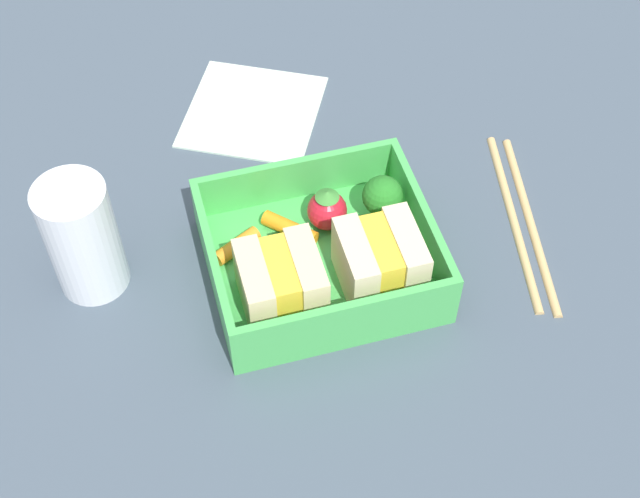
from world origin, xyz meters
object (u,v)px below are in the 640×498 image
Objects in this scene: carrot_stick_left at (290,228)px; strawberry_far_left at (327,209)px; folded_napkin at (253,111)px; sandwich_center_left at (281,283)px; sandwich_left at (380,260)px; chopstick_pair at (522,217)px; broccoli_floret at (383,197)px; drinking_glass at (82,238)px; carrot_stick_far_left at (237,246)px.

strawberry_far_left is at bearing -176.35° from carrot_stick_left.
carrot_stick_left is at bearing 88.13° from folded_napkin.
sandwich_center_left is 1.56× the size of strawberry_far_left.
sandwich_left is at bearing 102.42° from folded_napkin.
sandwich_center_left reaches higher than strawberry_far_left.
strawberry_far_left reaches higher than folded_napkin.
chopstick_pair is 1.60× the size of folded_napkin.
drinking_glass reaches higher than broccoli_floret.
carrot_stick_far_left is (11.76, 0.18, -1.92)cm from broccoli_floret.
sandwich_center_left is at bearing 70.31° from carrot_stick_left.
carrot_stick_left is 1.17× the size of carrot_stick_far_left.
strawberry_far_left is 7.58cm from carrot_stick_far_left.
carrot_stick_far_left is at bearing -69.15° from sandwich_center_left.
strawberry_far_left is 0.82× the size of carrot_stick_left.
drinking_glass reaches higher than carrot_stick_left.
sandwich_left is 1.49× the size of carrot_stick_far_left.
broccoli_floret is (-2.10, -5.81, 0.06)cm from sandwich_left.
sandwich_center_left is at bearing 110.85° from carrot_stick_far_left.
sandwich_left is 1.38× the size of broccoli_floret.
sandwich_center_left reaches higher than broccoli_floret.
carrot_stick_far_left is at bearing 173.67° from drinking_glass.
folded_napkin is (-15.91, -14.87, -4.80)cm from drinking_glass.
chopstick_pair is (-20.93, -3.45, -3.30)cm from sandwich_center_left.
drinking_glass is (11.04, -1.22, 3.20)cm from carrot_stick_far_left.
folded_napkin is at bearing -66.62° from broccoli_floret.
sandwich_center_left is 11.23cm from broccoli_floret.
chopstick_pair is at bearing 171.59° from carrot_stick_left.
carrot_stick_far_left is at bearing 0.86° from broccoli_floret.
sandwich_center_left is at bearing 0.00° from sandwich_left.
drinking_glass is at bearing -18.33° from sandwich_left.
carrot_stick_far_left is at bearing 5.96° from strawberry_far_left.
carrot_stick_far_left is 0.39× the size of drinking_glass.
strawberry_far_left is (-5.31, -6.41, -0.75)cm from sandwich_center_left.
sandwich_left is at bearing 14.43° from chopstick_pair.
sandwich_left is 1.00× the size of sandwich_center_left.
sandwich_center_left reaches higher than carrot_stick_far_left.
sandwich_left reaches higher than chopstick_pair.
folded_napkin is (2.58, -15.32, -2.70)cm from strawberry_far_left.
folded_napkin is (6.88, -15.92, -3.51)cm from broccoli_floret.
carrot_stick_left is 0.40× the size of folded_napkin.
strawberry_far_left is 0.20× the size of chopstick_pair.
strawberry_far_left is at bearing -70.99° from sandwich_left.
sandwich_left is at bearing 109.01° from strawberry_far_left.
strawberry_far_left reaches higher than chopstick_pair.
sandwich_left is 8.37cm from carrot_stick_left.
sandwich_left is at bearing 149.76° from carrot_stick_far_left.
carrot_stick_far_left is at bearing 7.57° from carrot_stick_left.
carrot_stick_far_left is (9.66, -5.63, -1.86)cm from sandwich_left.
carrot_stick_left reaches higher than folded_napkin.
carrot_stick_left reaches higher than chopstick_pair.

